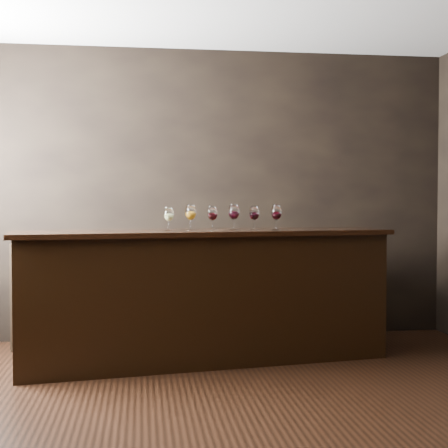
{
  "coord_description": "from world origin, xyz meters",
  "views": [
    {
      "loc": [
        -0.52,
        -3.81,
        1.32
      ],
      "look_at": [
        0.16,
        1.31,
        1.14
      ],
      "focal_mm": 50.0,
      "sensor_mm": 36.0,
      "label": 1
    }
  ],
  "objects": [
    {
      "name": "ground",
      "position": [
        0.0,
        0.0,
        0.0
      ],
      "size": [
        5.0,
        5.0,
        0.0
      ],
      "primitive_type": "plane",
      "color": "black",
      "rests_on": "ground"
    },
    {
      "name": "glass_red_a",
      "position": [
        0.07,
        1.33,
        1.22
      ],
      "size": [
        0.08,
        0.08,
        0.2
      ],
      "color": "white",
      "rests_on": "bar_top"
    },
    {
      "name": "bar_counter",
      "position": [
        -0.0,
        1.31,
        0.52
      ],
      "size": [
        3.06,
        1.06,
        1.05
      ],
      "primitive_type": "cube",
      "rotation": [
        0.0,
        0.0,
        0.14
      ],
      "color": "black",
      "rests_on": "ground"
    },
    {
      "name": "glass_red_b",
      "position": [
        0.24,
        1.32,
        1.23
      ],
      "size": [
        0.09,
        0.09,
        0.22
      ],
      "color": "white",
      "rests_on": "bar_top"
    },
    {
      "name": "glass_amber",
      "position": [
        -0.12,
        1.3,
        1.23
      ],
      "size": [
        0.09,
        0.09,
        0.21
      ],
      "color": "white",
      "rests_on": "bar_top"
    },
    {
      "name": "glass_red_c",
      "position": [
        0.42,
        1.35,
        1.22
      ],
      "size": [
        0.09,
        0.09,
        0.2
      ],
      "color": "white",
      "rests_on": "bar_top"
    },
    {
      "name": "bar_top",
      "position": [
        -0.0,
        1.31,
        1.07
      ],
      "size": [
        3.17,
        1.14,
        0.04
      ],
      "primitive_type": "cube",
      "rotation": [
        0.0,
        0.0,
        0.14
      ],
      "color": "black",
      "rests_on": "bar_counter"
    },
    {
      "name": "glass_white",
      "position": [
        -0.3,
        1.3,
        1.22
      ],
      "size": [
        0.08,
        0.08,
        0.19
      ],
      "color": "white",
      "rests_on": "bar_top"
    },
    {
      "name": "room_shell",
      "position": [
        -0.23,
        0.11,
        1.81
      ],
      "size": [
        5.02,
        4.52,
        2.81
      ],
      "color": "black",
      "rests_on": "ground"
    },
    {
      "name": "back_bar_shelf",
      "position": [
        -0.35,
        2.03,
        0.48
      ],
      "size": [
        2.65,
        0.4,
        0.95
      ],
      "primitive_type": "cube",
      "color": "black",
      "rests_on": "ground"
    },
    {
      "name": "glass_red_d",
      "position": [
        0.6,
        1.28,
        1.23
      ],
      "size": [
        0.09,
        0.09,
        0.21
      ],
      "color": "white",
      "rests_on": "bar_top"
    }
  ]
}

